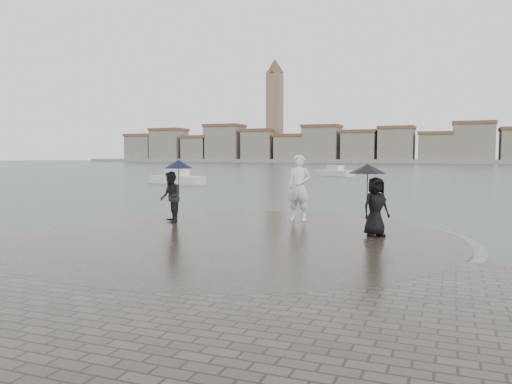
% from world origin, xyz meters
% --- Properties ---
extents(ground, '(400.00, 400.00, 0.00)m').
position_xyz_m(ground, '(0.00, 0.00, 0.00)').
color(ground, '#2B3835').
rests_on(ground, ground).
extents(kerb_ring, '(12.50, 12.50, 0.32)m').
position_xyz_m(kerb_ring, '(0.00, 3.50, 0.16)').
color(kerb_ring, gray).
rests_on(kerb_ring, ground).
extents(quay_tip, '(11.90, 11.90, 0.36)m').
position_xyz_m(quay_tip, '(0.00, 3.50, 0.18)').
color(quay_tip, '#2D261E').
rests_on(quay_tip, ground).
extents(statue, '(0.81, 0.54, 2.21)m').
position_xyz_m(statue, '(0.70, 6.95, 1.47)').
color(statue, white).
rests_on(statue, quay_tip).
extents(visitor_left, '(1.23, 1.09, 2.04)m').
position_xyz_m(visitor_left, '(-3.03, 5.06, 1.44)').
color(visitor_left, black).
rests_on(visitor_left, quay_tip).
extents(visitor_right, '(1.24, 1.09, 1.95)m').
position_xyz_m(visitor_right, '(3.46, 4.63, 1.48)').
color(visitor_right, black).
rests_on(visitor_right, quay_tip).
extents(far_skyline, '(260.00, 20.00, 37.00)m').
position_xyz_m(far_skyline, '(-6.29, 160.71, 5.61)').
color(far_skyline, gray).
rests_on(far_skyline, ground).
extents(boats, '(44.47, 25.75, 1.50)m').
position_xyz_m(boats, '(2.70, 42.86, 0.38)').
color(boats, beige).
rests_on(boats, ground).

